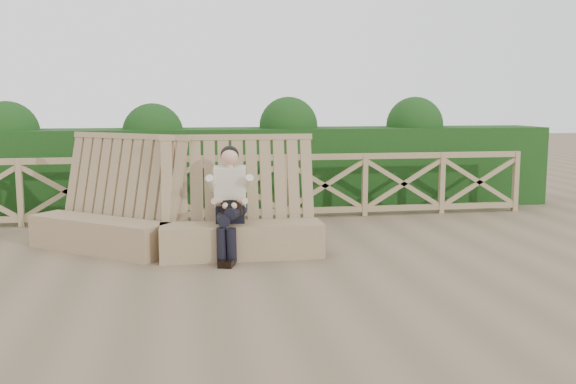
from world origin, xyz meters
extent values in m
plane|color=brown|center=(0.00, 0.00, 0.00)|extent=(60.00, 60.00, 0.00)
cube|color=olive|center=(-2.14, 1.50, 0.22)|extent=(1.94, 1.69, 0.45)
cube|color=olive|center=(-1.97, 1.71, 0.80)|extent=(1.90, 1.64, 1.56)
cube|color=olive|center=(-0.28, 0.84, 0.22)|extent=(2.09, 0.53, 0.45)
cube|color=olive|center=(-0.28, 1.11, 0.80)|extent=(2.09, 0.47, 1.56)
cube|color=black|center=(-0.42, 0.95, 0.56)|extent=(0.39, 0.30, 0.23)
cube|color=beige|center=(-0.41, 1.00, 0.91)|extent=(0.44, 0.34, 0.54)
sphere|color=tan|center=(-0.42, 0.95, 1.30)|extent=(0.24, 0.24, 0.22)
sphere|color=black|center=(-0.42, 0.98, 1.32)|extent=(0.26, 0.26, 0.24)
cylinder|color=black|center=(-0.53, 0.74, 0.54)|extent=(0.20, 0.49, 0.15)
cylinder|color=black|center=(-0.37, 0.74, 0.61)|extent=(0.20, 0.49, 0.17)
cylinder|color=black|center=(-0.57, 0.52, 0.22)|extent=(0.14, 0.14, 0.45)
cylinder|color=black|center=(-0.45, 0.48, 0.22)|extent=(0.14, 0.14, 0.45)
cube|color=black|center=(-0.58, 0.43, 0.04)|extent=(0.12, 0.25, 0.08)
cube|color=black|center=(-0.48, 0.39, 0.04)|extent=(0.12, 0.25, 0.08)
cube|color=black|center=(-0.42, 0.76, 0.66)|extent=(0.27, 0.17, 0.17)
cube|color=black|center=(-0.46, 0.60, 0.72)|extent=(0.08, 0.10, 0.12)
cube|color=#88744F|center=(0.00, 3.50, 1.05)|extent=(10.10, 0.07, 0.10)
cube|color=#88744F|center=(0.00, 3.50, 0.12)|extent=(10.10, 0.07, 0.10)
cube|color=black|center=(0.00, 4.70, 0.75)|extent=(12.00, 1.20, 1.50)
camera|label=1|loc=(-1.09, -7.23, 2.00)|focal=40.00mm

